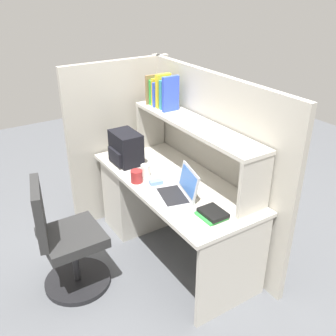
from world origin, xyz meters
name	(u,v)px	position (x,y,z in m)	size (l,w,h in m)	color
ground_plane	(173,251)	(0.00, 0.00, 0.00)	(8.00, 8.00, 0.00)	#595B60
desk	(150,194)	(-0.39, 0.00, 0.40)	(1.60, 0.70, 0.73)	beige
cubicle_partition_rear	(210,164)	(0.00, 0.38, 0.78)	(1.84, 0.05, 1.55)	#B2ADA0
cubicle_partition_left	(121,142)	(-0.85, -0.05, 0.78)	(0.05, 1.06, 1.55)	#B2ADA0
overhead_hutch	(194,134)	(0.00, 0.20, 1.08)	(1.44, 0.28, 0.45)	#BCB7AC
reference_books_on_shelf	(163,93)	(-0.47, 0.20, 1.31)	(0.29, 0.18, 0.30)	olive
laptop	(179,191)	(0.25, -0.11, 0.78)	(0.36, 0.32, 0.22)	#B7BABF
backpack	(125,148)	(-0.50, -0.17, 0.87)	(0.30, 0.23, 0.28)	black
computer_mouse	(156,182)	(-0.01, -0.15, 0.75)	(0.06, 0.10, 0.03)	#7299C6
paper_cup	(145,171)	(-0.17, -0.16, 0.78)	(0.08, 0.08, 0.10)	white
snack_canister	(137,176)	(-0.13, -0.27, 0.78)	(0.10, 0.10, 0.10)	maroon
desk_book_stack	(212,214)	(0.59, -0.06, 0.75)	(0.19, 0.16, 0.05)	green
office_chair	(65,245)	(-0.09, -0.91, 0.39)	(0.52, 0.53, 0.93)	black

